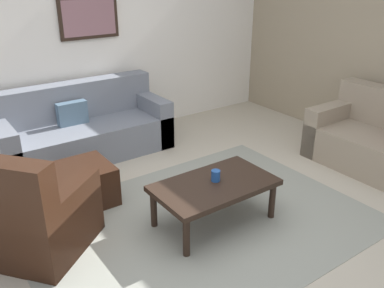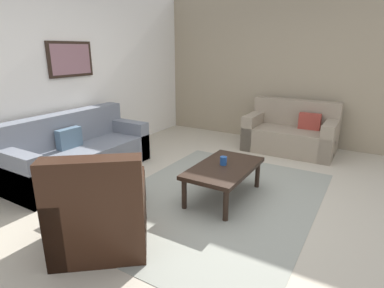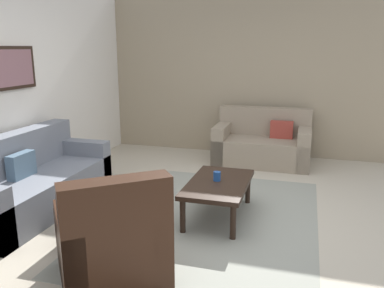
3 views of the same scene
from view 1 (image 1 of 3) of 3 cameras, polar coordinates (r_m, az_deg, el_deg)
name	(u,v)px [view 1 (image 1 of 3)]	position (r m, az deg, el deg)	size (l,w,h in m)	color
ground_plane	(200,222)	(3.93, 1.12, -10.76)	(8.00, 8.00, 0.00)	#B2A893
rear_partition	(80,35)	(5.62, -15.24, 14.33)	(6.00, 0.12, 2.80)	silver
area_rug	(200,222)	(3.93, 1.12, -10.71)	(3.08, 2.27, 0.01)	gray
couch_main	(82,131)	(5.37, -14.93, 1.73)	(2.08, 0.85, 0.88)	slate
couch_loveseat	(383,143)	(5.33, 24.85, 0.14)	(0.88, 1.51, 0.88)	gray
armchair_leather	(30,220)	(3.66, -21.41, -9.78)	(1.12, 1.12, 0.95)	black
ottoman	(83,184)	(4.29, -14.80, -5.39)	(0.56, 0.56, 0.40)	black
coffee_table	(214,188)	(3.77, 3.10, -6.05)	(1.10, 0.64, 0.41)	black
cup	(216,176)	(3.75, 3.28, -4.38)	(0.08, 0.08, 0.10)	#1E478C
framed_artwork	(89,18)	(5.55, -14.02, 16.55)	(0.77, 0.04, 0.52)	black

